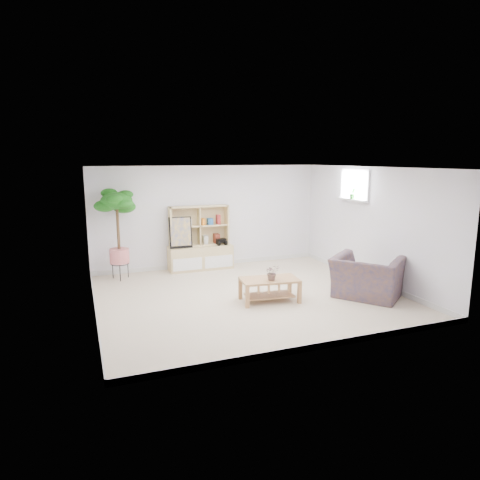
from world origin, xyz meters
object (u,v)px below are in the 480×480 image
object	(u,v)px
floor_tree	(118,235)
armchair	(367,274)
coffee_table	(269,290)
storage_unit	(200,238)

from	to	relation	value
floor_tree	armchair	bearing A→B (deg)	-34.74
coffee_table	armchair	world-z (taller)	armchair
storage_unit	coffee_table	size ratio (longest dim) A/B	1.44
coffee_table	armchair	bearing A→B (deg)	-6.92
storage_unit	floor_tree	world-z (taller)	floor_tree
storage_unit	coffee_table	bearing A→B (deg)	-78.31
coffee_table	floor_tree	bearing A→B (deg)	140.90
floor_tree	armchair	distance (m)	5.13
storage_unit	armchair	xyz separation A→B (m)	(2.34, -3.10, -0.30)
coffee_table	armchair	distance (m)	1.86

